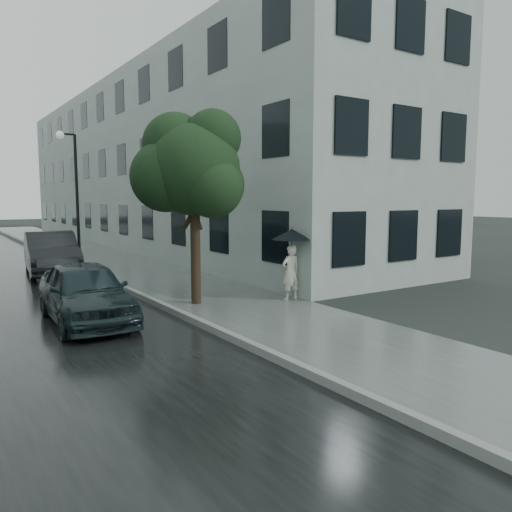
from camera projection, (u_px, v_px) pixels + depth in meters
ground at (284, 325)px, 10.75m from camera, size 120.00×120.00×0.00m
sidewalk at (117, 263)px, 20.82m from camera, size 3.50×60.00×0.01m
kerb_near at (72, 264)px, 19.81m from camera, size 0.15×60.00×0.15m
building_near at (161, 167)px, 29.37m from camera, size 7.02×36.00×9.00m
pedestrian at (291, 272)px, 13.25m from camera, size 0.54×0.36×1.48m
umbrella at (292, 234)px, 13.14m from camera, size 1.36×1.36×1.01m
street_tree at (193, 169)px, 12.58m from camera, size 3.03×2.75×4.93m
lamp_post at (73, 189)px, 20.41m from camera, size 0.84×0.39×5.38m
car_near at (86, 292)px, 10.87m from camera, size 1.75×3.99×1.34m
car_far at (51, 253)px, 17.70m from camera, size 2.07×4.72×1.51m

